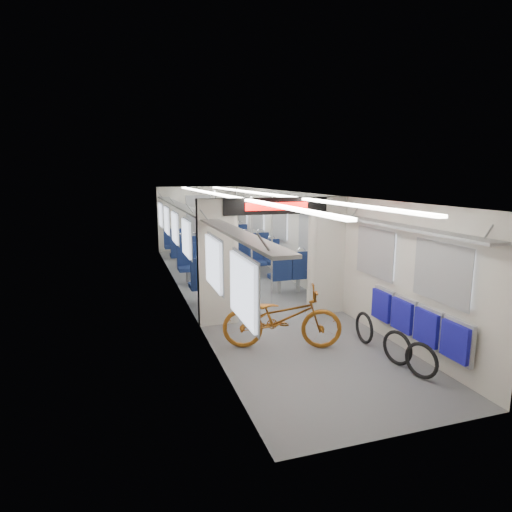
{
  "coord_description": "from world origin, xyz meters",
  "views": [
    {
      "loc": [
        -2.74,
        -9.42,
        2.71
      ],
      "look_at": [
        -0.14,
        -1.32,
        1.09
      ],
      "focal_mm": 30.0,
      "sensor_mm": 36.0,
      "label": 1
    }
  ],
  "objects_px": {
    "bike_hoop_a": "(421,362)",
    "seat_bay_far_right": "(242,243)",
    "seat_bay_near_left": "(204,269)",
    "stanchion_far_right": "(236,231)",
    "seat_bay_far_left": "(182,246)",
    "bicycle": "(282,318)",
    "bike_hoop_b": "(397,349)",
    "stanchion_near_left": "(252,255)",
    "flip_bench": "(415,321)",
    "stanchion_near_right": "(272,251)",
    "bike_hoop_c": "(364,329)",
    "stanchion_far_left": "(215,233)",
    "seat_bay_near_right": "(276,263)"
  },
  "relations": [
    {
      "from": "bike_hoop_a",
      "to": "seat_bay_far_right",
      "type": "bearing_deg",
      "value": 90.63
    },
    {
      "from": "seat_bay_near_left",
      "to": "stanchion_far_right",
      "type": "height_order",
      "value": "stanchion_far_right"
    },
    {
      "from": "seat_bay_far_left",
      "to": "seat_bay_far_right",
      "type": "height_order",
      "value": "seat_bay_far_right"
    },
    {
      "from": "bicycle",
      "to": "bike_hoop_b",
      "type": "bearing_deg",
      "value": -110.32
    },
    {
      "from": "stanchion_near_left",
      "to": "stanchion_far_right",
      "type": "bearing_deg",
      "value": 79.6
    },
    {
      "from": "flip_bench",
      "to": "stanchion_near_right",
      "type": "height_order",
      "value": "stanchion_near_right"
    },
    {
      "from": "bike_hoop_a",
      "to": "bike_hoop_c",
      "type": "bearing_deg",
      "value": 92.81
    },
    {
      "from": "seat_bay_far_right",
      "to": "stanchion_near_right",
      "type": "relative_size",
      "value": 1.01
    },
    {
      "from": "bike_hoop_b",
      "to": "stanchion_far_left",
      "type": "relative_size",
      "value": 0.22
    },
    {
      "from": "seat_bay_near_left",
      "to": "stanchion_near_right",
      "type": "distance_m",
      "value": 1.87
    },
    {
      "from": "bike_hoop_b",
      "to": "stanchion_near_right",
      "type": "xyz_separation_m",
      "value": [
        -0.71,
        3.39,
        0.92
      ]
    },
    {
      "from": "seat_bay_far_right",
      "to": "stanchion_far_right",
      "type": "relative_size",
      "value": 1.01
    },
    {
      "from": "bike_hoop_b",
      "to": "stanchion_near_left",
      "type": "height_order",
      "value": "stanchion_near_left"
    },
    {
      "from": "bicycle",
      "to": "stanchion_near_left",
      "type": "relative_size",
      "value": 0.82
    },
    {
      "from": "seat_bay_near_left",
      "to": "stanchion_far_left",
      "type": "xyz_separation_m",
      "value": [
        0.66,
        1.68,
        0.59
      ]
    },
    {
      "from": "stanchion_far_left",
      "to": "stanchion_far_right",
      "type": "bearing_deg",
      "value": 18.67
    },
    {
      "from": "bike_hoop_b",
      "to": "bike_hoop_c",
      "type": "relative_size",
      "value": 0.98
    },
    {
      "from": "bicycle",
      "to": "bike_hoop_c",
      "type": "distance_m",
      "value": 1.39
    },
    {
      "from": "seat_bay_near_left",
      "to": "bike_hoop_b",
      "type": "bearing_deg",
      "value": -67.8
    },
    {
      "from": "bike_hoop_b",
      "to": "bike_hoop_c",
      "type": "distance_m",
      "value": 0.86
    },
    {
      "from": "flip_bench",
      "to": "stanchion_near_left",
      "type": "relative_size",
      "value": 0.94
    },
    {
      "from": "seat_bay_near_left",
      "to": "seat_bay_far_right",
      "type": "distance_m",
      "value": 3.77
    },
    {
      "from": "bike_hoop_c",
      "to": "stanchion_near_right",
      "type": "bearing_deg",
      "value": 105.25
    },
    {
      "from": "bike_hoop_c",
      "to": "seat_bay_near_right",
      "type": "height_order",
      "value": "seat_bay_near_right"
    },
    {
      "from": "flip_bench",
      "to": "bike_hoop_c",
      "type": "distance_m",
      "value": 0.91
    },
    {
      "from": "bike_hoop_a",
      "to": "bike_hoop_b",
      "type": "xyz_separation_m",
      "value": [
        -0.05,
        0.46,
        0.0
      ]
    },
    {
      "from": "stanchion_near_left",
      "to": "seat_bay_near_right",
      "type": "bearing_deg",
      "value": 56.62
    },
    {
      "from": "bike_hoop_c",
      "to": "stanchion_far_left",
      "type": "distance_m",
      "value": 5.73
    },
    {
      "from": "stanchion_far_left",
      "to": "stanchion_far_right",
      "type": "xyz_separation_m",
      "value": [
        0.65,
        0.22,
        0.0
      ]
    },
    {
      "from": "seat_bay_near_left",
      "to": "seat_bay_near_right",
      "type": "xyz_separation_m",
      "value": [
        1.87,
        0.2,
        -0.02
      ]
    },
    {
      "from": "bicycle",
      "to": "seat_bay_near_right",
      "type": "relative_size",
      "value": 0.9
    },
    {
      "from": "bike_hoop_a",
      "to": "seat_bay_far_left",
      "type": "xyz_separation_m",
      "value": [
        -1.96,
        8.73,
        0.3
      ]
    },
    {
      "from": "flip_bench",
      "to": "stanchion_far_right",
      "type": "xyz_separation_m",
      "value": [
        -0.98,
        6.48,
        0.57
      ]
    },
    {
      "from": "flip_bench",
      "to": "stanchion_far_right",
      "type": "relative_size",
      "value": 0.94
    },
    {
      "from": "bike_hoop_c",
      "to": "seat_bay_near_left",
      "type": "bearing_deg",
      "value": 116.35
    },
    {
      "from": "seat_bay_near_right",
      "to": "seat_bay_far_left",
      "type": "bearing_deg",
      "value": 118.95
    },
    {
      "from": "flip_bench",
      "to": "bike_hoop_b",
      "type": "relative_size",
      "value": 4.22
    },
    {
      "from": "seat_bay_near_right",
      "to": "stanchion_far_left",
      "type": "relative_size",
      "value": 0.91
    },
    {
      "from": "bike_hoop_a",
      "to": "seat_bay_far_left",
      "type": "distance_m",
      "value": 8.96
    },
    {
      "from": "bicycle",
      "to": "bike_hoop_b",
      "type": "height_order",
      "value": "bicycle"
    },
    {
      "from": "bike_hoop_a",
      "to": "stanchion_far_right",
      "type": "xyz_separation_m",
      "value": [
        -0.65,
        7.05,
        0.92
      ]
    },
    {
      "from": "seat_bay_far_left",
      "to": "stanchion_near_left",
      "type": "relative_size",
      "value": 0.87
    },
    {
      "from": "seat_bay_far_left",
      "to": "seat_bay_far_right",
      "type": "relative_size",
      "value": 0.86
    },
    {
      "from": "bike_hoop_b",
      "to": "stanchion_far_right",
      "type": "height_order",
      "value": "stanchion_far_right"
    },
    {
      "from": "bike_hoop_a",
      "to": "seat_bay_near_right",
      "type": "bearing_deg",
      "value": 90.99
    },
    {
      "from": "stanchion_far_right",
      "to": "bike_hoop_c",
      "type": "bearing_deg",
      "value": -84.15
    },
    {
      "from": "flip_bench",
      "to": "seat_bay_far_right",
      "type": "bearing_deg",
      "value": 93.06
    },
    {
      "from": "bicycle",
      "to": "seat_bay_near_left",
      "type": "distance_m",
      "value": 3.64
    },
    {
      "from": "bicycle",
      "to": "bike_hoop_b",
      "type": "xyz_separation_m",
      "value": [
        1.36,
        -1.1,
        -0.27
      ]
    },
    {
      "from": "bike_hoop_b",
      "to": "stanchion_near_left",
      "type": "relative_size",
      "value": 0.22
    }
  ]
}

